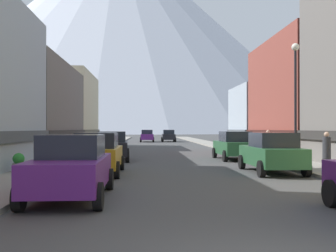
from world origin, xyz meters
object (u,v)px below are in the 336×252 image
at_px(car_left_1, 98,153).
at_px(car_driving_0, 168,136).
at_px(car_right_1, 272,152).
at_px(streetlamp_right, 295,86).
at_px(car_driving_1, 147,136).
at_px(pedestrian_0, 327,152).
at_px(car_right_2, 234,145).
at_px(potted_plant_0, 19,163).
at_px(car_left_0, 72,166).
at_px(car_left_2, 112,146).
at_px(pedestrian_1, 268,144).

relative_size(car_left_1, car_driving_0, 1.00).
xyz_separation_m(car_right_1, streetlamp_right, (1.55, 1.23, 3.09)).
distance_m(car_driving_1, pedestrian_0, 42.77).
bearing_deg(car_right_2, streetlamp_right, -76.20).
height_order(car_driving_1, potted_plant_0, car_driving_1).
relative_size(car_driving_0, car_driving_1, 1.00).
height_order(car_left_0, potted_plant_0, car_left_0).
xyz_separation_m(potted_plant_0, pedestrian_0, (13.25, 0.43, 0.38)).
height_order(car_left_0, car_right_2, same).
relative_size(car_left_2, pedestrian_1, 2.62).
relative_size(car_left_0, car_left_2, 0.99).
height_order(pedestrian_1, streetlamp_right, streetlamp_right).
xyz_separation_m(car_left_2, streetlamp_right, (9.15, -6.03, 3.09)).
height_order(car_driving_0, pedestrian_1, pedestrian_1).
height_order(car_left_2, car_right_2, same).
bearing_deg(car_left_1, pedestrian_0, 0.25).
height_order(car_left_2, streetlamp_right, streetlamp_right).
xyz_separation_m(car_left_2, pedestrian_1, (10.05, 1.17, 0.04)).
relative_size(car_right_2, streetlamp_right, 0.76).
relative_size(car_right_1, pedestrian_0, 2.66).
height_order(car_right_2, streetlamp_right, streetlamp_right).
distance_m(car_left_0, pedestrian_1, 17.69).
bearing_deg(car_right_1, car_right_2, 89.99).
distance_m(car_left_0, potted_plant_0, 6.47).
relative_size(car_left_0, car_right_2, 1.00).
bearing_deg(car_right_2, car_left_1, -134.76).
relative_size(car_driving_0, pedestrian_1, 2.57).
bearing_deg(car_driving_0, potted_plant_0, -101.33).
distance_m(car_left_0, car_right_1, 9.76).
xyz_separation_m(car_left_0, streetlamp_right, (9.15, 7.36, 3.09)).
height_order(pedestrian_0, streetlamp_right, streetlamp_right).
xyz_separation_m(car_left_0, car_right_2, (7.60, 13.66, 0.00)).
bearing_deg(car_right_1, streetlamp_right, 38.50).
xyz_separation_m(car_right_2, pedestrian_1, (2.45, 0.89, 0.04)).
distance_m(car_left_1, car_right_1, 7.60).
bearing_deg(potted_plant_0, car_left_2, 67.63).
xyz_separation_m(car_right_2, potted_plant_0, (-10.80, -8.06, -0.37)).
distance_m(car_right_2, potted_plant_0, 13.48).
bearing_deg(car_left_0, pedestrian_0, 31.02).
bearing_deg(car_left_0, car_right_2, 60.91).
bearing_deg(pedestrian_1, car_right_1, -106.21).
bearing_deg(pedestrian_1, streetlamp_right, -97.13).
distance_m(car_driving_0, streetlamp_right, 41.47).
bearing_deg(car_driving_0, car_left_1, -97.23).
distance_m(car_left_2, potted_plant_0, 8.42).
xyz_separation_m(car_right_2, car_driving_0, (-2.20, 34.88, 0.00)).
bearing_deg(streetlamp_right, car_right_2, 103.80).
bearing_deg(car_driving_1, potted_plant_0, -97.24).
height_order(car_left_1, car_driving_1, same).
xyz_separation_m(car_left_0, car_left_1, (0.00, 6.00, 0.00)).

